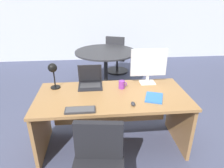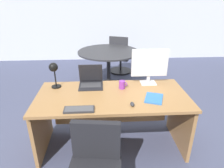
% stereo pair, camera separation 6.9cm
% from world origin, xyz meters
% --- Properties ---
extents(ground, '(12.00, 12.00, 0.00)m').
position_xyz_m(ground, '(0.00, 1.50, 0.00)').
color(ground, '#474C6B').
extents(back_wall, '(10.00, 0.10, 2.80)m').
position_xyz_m(back_wall, '(0.00, 3.89, 1.40)').
color(back_wall, silver).
rests_on(back_wall, ground).
extents(desk, '(1.78, 0.84, 0.75)m').
position_xyz_m(desk, '(0.00, 0.05, 0.53)').
color(desk, '#9E7042').
rests_on(desk, ground).
extents(monitor, '(0.47, 0.16, 0.46)m').
position_xyz_m(monitor, '(0.50, 0.30, 1.02)').
color(monitor, silver).
rests_on(monitor, desk).
extents(laptop, '(0.30, 0.28, 0.27)m').
position_xyz_m(laptop, '(-0.26, 0.31, 0.83)').
color(laptop, black).
rests_on(laptop, desk).
extents(keyboard, '(0.31, 0.12, 0.02)m').
position_xyz_m(keyboard, '(-0.36, -0.32, 0.76)').
color(keyboard, '#2D2D33').
rests_on(keyboard, desk).
extents(mouse, '(0.04, 0.08, 0.03)m').
position_xyz_m(mouse, '(0.20, -0.26, 0.77)').
color(mouse, '#2D2D33').
rests_on(mouse, desk).
extents(desk_lamp, '(0.12, 0.14, 0.33)m').
position_xyz_m(desk_lamp, '(-0.70, 0.23, 0.99)').
color(desk_lamp, black).
rests_on(desk_lamp, desk).
extents(book, '(0.26, 0.30, 0.02)m').
position_xyz_m(book, '(0.46, -0.13, 0.76)').
color(book, blue).
rests_on(book, desk).
extents(coffee_mug, '(0.11, 0.08, 0.10)m').
position_xyz_m(coffee_mug, '(0.14, 0.17, 0.80)').
color(coffee_mug, purple).
rests_on(coffee_mug, desk).
extents(meeting_table, '(1.23, 1.23, 0.78)m').
position_xyz_m(meeting_table, '(0.04, 1.84, 0.59)').
color(meeting_table, black).
rests_on(meeting_table, ground).
extents(meeting_chair_near, '(0.60, 0.61, 0.93)m').
position_xyz_m(meeting_chair_near, '(0.36, 2.66, 0.37)').
color(meeting_chair_near, black).
rests_on(meeting_chair_near, ground).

